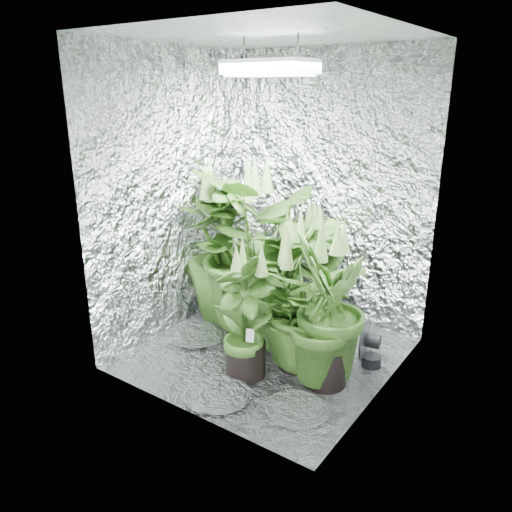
{
  "coord_description": "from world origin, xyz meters",
  "views": [
    {
      "loc": [
        1.67,
        -2.52,
        1.72
      ],
      "look_at": [
        -0.1,
        0.0,
        0.68
      ],
      "focal_mm": 35.0,
      "sensor_mm": 36.0,
      "label": 1
    }
  ],
  "objects_px": {
    "plant_g": "(327,311)",
    "circulation_fan": "(368,346)",
    "plant_b": "(319,267)",
    "plant_c": "(289,288)",
    "plant_f": "(245,316)",
    "grow_lamp": "(270,68)",
    "plant_d": "(228,248)",
    "plant_a": "(257,250)",
    "plant_e": "(300,303)"
  },
  "relations": [
    {
      "from": "plant_a",
      "to": "plant_g",
      "type": "height_order",
      "value": "plant_a"
    },
    {
      "from": "plant_d",
      "to": "grow_lamp",
      "type": "bearing_deg",
      "value": -27.01
    },
    {
      "from": "plant_d",
      "to": "plant_g",
      "type": "height_order",
      "value": "plant_d"
    },
    {
      "from": "circulation_fan",
      "to": "plant_f",
      "type": "bearing_deg",
      "value": -146.26
    },
    {
      "from": "plant_c",
      "to": "plant_a",
      "type": "bearing_deg",
      "value": 160.4
    },
    {
      "from": "plant_b",
      "to": "plant_c",
      "type": "bearing_deg",
      "value": -85.86
    },
    {
      "from": "plant_d",
      "to": "plant_c",
      "type": "bearing_deg",
      "value": -12.75
    },
    {
      "from": "plant_b",
      "to": "plant_e",
      "type": "bearing_deg",
      "value": -71.89
    },
    {
      "from": "plant_a",
      "to": "plant_c",
      "type": "distance_m",
      "value": 0.4
    },
    {
      "from": "grow_lamp",
      "to": "plant_b",
      "type": "xyz_separation_m",
      "value": [
        0.04,
        0.64,
        -1.39
      ]
    },
    {
      "from": "grow_lamp",
      "to": "plant_f",
      "type": "xyz_separation_m",
      "value": [
        0.04,
        -0.3,
        -1.42
      ]
    },
    {
      "from": "plant_b",
      "to": "plant_f",
      "type": "xyz_separation_m",
      "value": [
        -0.0,
        -0.94,
        -0.04
      ]
    },
    {
      "from": "plant_f",
      "to": "plant_b",
      "type": "bearing_deg",
      "value": 89.98
    },
    {
      "from": "plant_b",
      "to": "plant_g",
      "type": "height_order",
      "value": "plant_g"
    },
    {
      "from": "plant_c",
      "to": "circulation_fan",
      "type": "bearing_deg",
      "value": 10.54
    },
    {
      "from": "plant_c",
      "to": "circulation_fan",
      "type": "distance_m",
      "value": 0.64
    },
    {
      "from": "plant_e",
      "to": "plant_g",
      "type": "xyz_separation_m",
      "value": [
        0.23,
        -0.08,
        0.04
      ]
    },
    {
      "from": "plant_a",
      "to": "plant_d",
      "type": "xyz_separation_m",
      "value": [
        -0.29,
        0.02,
        -0.04
      ]
    },
    {
      "from": "circulation_fan",
      "to": "plant_e",
      "type": "bearing_deg",
      "value": -153.4
    },
    {
      "from": "plant_f",
      "to": "plant_a",
      "type": "bearing_deg",
      "value": 118.35
    },
    {
      "from": "grow_lamp",
      "to": "plant_b",
      "type": "relative_size",
      "value": 0.52
    },
    {
      "from": "plant_f",
      "to": "plant_e",
      "type": "bearing_deg",
      "value": 52.2
    },
    {
      "from": "grow_lamp",
      "to": "plant_a",
      "type": "height_order",
      "value": "grow_lamp"
    },
    {
      "from": "plant_a",
      "to": "circulation_fan",
      "type": "xyz_separation_m",
      "value": [
        0.89,
        -0.02,
        -0.48
      ]
    },
    {
      "from": "plant_d",
      "to": "plant_e",
      "type": "bearing_deg",
      "value": -20.74
    },
    {
      "from": "plant_d",
      "to": "plant_e",
      "type": "relative_size",
      "value": 1.32
    },
    {
      "from": "plant_c",
      "to": "plant_e",
      "type": "distance_m",
      "value": 0.24
    },
    {
      "from": "plant_c",
      "to": "circulation_fan",
      "type": "xyz_separation_m",
      "value": [
        0.55,
        0.1,
        -0.31
      ]
    },
    {
      "from": "plant_d",
      "to": "circulation_fan",
      "type": "xyz_separation_m",
      "value": [
        1.18,
        -0.04,
        -0.44
      ]
    },
    {
      "from": "grow_lamp",
      "to": "plant_g",
      "type": "bearing_deg",
      "value": -11.91
    },
    {
      "from": "plant_b",
      "to": "circulation_fan",
      "type": "relative_size",
      "value": 3.02
    },
    {
      "from": "plant_c",
      "to": "plant_d",
      "type": "relative_size",
      "value": 0.79
    },
    {
      "from": "grow_lamp",
      "to": "plant_e",
      "type": "distance_m",
      "value": 1.41
    },
    {
      "from": "grow_lamp",
      "to": "plant_e",
      "type": "bearing_deg",
      "value": -5.34
    },
    {
      "from": "plant_b",
      "to": "circulation_fan",
      "type": "height_order",
      "value": "plant_b"
    },
    {
      "from": "plant_a",
      "to": "plant_f",
      "type": "relative_size",
      "value": 1.56
    },
    {
      "from": "plant_f",
      "to": "circulation_fan",
      "type": "distance_m",
      "value": 0.84
    },
    {
      "from": "plant_g",
      "to": "circulation_fan",
      "type": "distance_m",
      "value": 0.5
    },
    {
      "from": "plant_c",
      "to": "plant_g",
      "type": "bearing_deg",
      "value": -30.53
    },
    {
      "from": "grow_lamp",
      "to": "circulation_fan",
      "type": "bearing_deg",
      "value": 21.29
    },
    {
      "from": "plant_c",
      "to": "plant_f",
      "type": "height_order",
      "value": "plant_c"
    },
    {
      "from": "grow_lamp",
      "to": "plant_a",
      "type": "bearing_deg",
      "value": 135.68
    },
    {
      "from": "plant_e",
      "to": "plant_a",
      "type": "bearing_deg",
      "value": 151.34
    },
    {
      "from": "plant_g",
      "to": "plant_b",
      "type": "bearing_deg",
      "value": 121.08
    },
    {
      "from": "plant_b",
      "to": "plant_f",
      "type": "bearing_deg",
      "value": -90.02
    },
    {
      "from": "plant_c",
      "to": "plant_g",
      "type": "height_order",
      "value": "plant_g"
    },
    {
      "from": "plant_b",
      "to": "plant_c",
      "type": "height_order",
      "value": "plant_c"
    },
    {
      "from": "plant_e",
      "to": "plant_g",
      "type": "distance_m",
      "value": 0.25
    },
    {
      "from": "circulation_fan",
      "to": "plant_a",
      "type": "bearing_deg",
      "value": 169.37
    },
    {
      "from": "plant_e",
      "to": "circulation_fan",
      "type": "distance_m",
      "value": 0.55
    }
  ]
}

